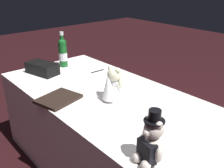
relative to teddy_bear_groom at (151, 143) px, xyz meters
The scene contains 7 objects.
reception_table 0.87m from the teddy_bear_groom, 153.33° to the left, with size 2.03×0.91×0.71m, color white.
teddy_bear_groom is the anchor object (origin of this frame).
teddy_bear_bride 0.69m from the teddy_bear_groom, 154.11° to the left, with size 0.15×0.20×0.25m.
champagne_bottle 1.54m from the teddy_bear_groom, 164.24° to the left, with size 0.08×0.08×0.34m.
signing_pen 1.29m from the teddy_bear_groom, 153.18° to the left, with size 0.02×0.14×0.01m.
gift_case_black 1.45m from the teddy_bear_groom, behind, with size 0.32×0.22×0.10m.
guestbook 0.87m from the teddy_bear_groom, behind, with size 0.23×0.28×0.02m, color black.
Camera 1 is at (1.29, -1.12, 1.54)m, focal length 41.19 mm.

